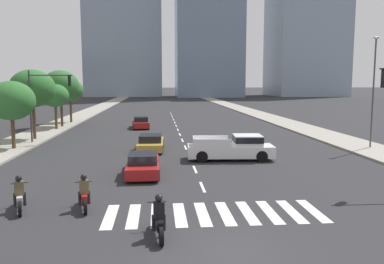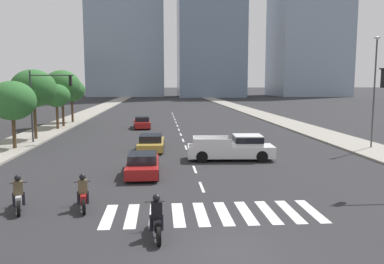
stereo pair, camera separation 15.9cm
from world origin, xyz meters
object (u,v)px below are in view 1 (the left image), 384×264
Objects in this scene: pickup_truck at (235,148)px; street_tree_third at (55,96)px; street_lamp_east at (374,85)px; sedan_gold_0 at (151,143)px; motorcycle_lead at (20,197)px; street_tree_nearest at (11,101)px; sedan_red_2 at (141,123)px; traffic_signal_far at (45,94)px; sedan_red_1 at (143,165)px; street_tree_second at (32,89)px; street_tree_fifth at (70,90)px; motorcycle_third at (84,195)px; street_tree_fourth at (61,86)px; motorcycle_trailing at (159,220)px.

street_tree_third is at bearing 135.56° from pickup_truck.
pickup_truck is 24.32m from street_tree_third.
sedan_gold_0 is at bearing 176.78° from street_lamp_east.
street_tree_nearest is (-5.43, 14.88, 3.20)m from motorcycle_lead.
traffic_signal_far is at bearing 140.32° from sedan_red_2.
street_lamp_east is 1.75× the size of street_tree_third.
street_lamp_east is (17.31, 7.08, 4.41)m from sedan_red_1.
street_tree_second is at bearing 61.41° from sedan_gold_0.
street_lamp_east is at bearing -38.82° from street_tree_fifth.
street_lamp_east is (25.80, -4.98, 0.78)m from traffic_signal_far.
traffic_signal_far is at bearing -80.27° from street_tree_third.
street_tree_second is (-1.67, 2.09, 0.42)m from traffic_signal_far.
street_tree_second is at bearing 128.57° from traffic_signal_far.
motorcycle_third reaches higher than sedan_red_2.
street_tree_fourth is (-1.67, 12.32, 0.58)m from traffic_signal_far.
sedan_red_2 is at bearing 113.98° from pickup_truck.
street_tree_nearest is at bearing 165.98° from pickup_truck.
sedan_gold_0 is 8.04m from sedan_red_1.
pickup_truck is 17.18m from street_tree_nearest.
street_lamp_east is (17.02, -0.96, 4.42)m from sedan_gold_0.
pickup_truck is 0.69× the size of street_lamp_east.
motorcycle_third is at bearing -73.93° from street_tree_third.
traffic_signal_far is at bearing -6.06° from motorcycle_lead.
sedan_gold_0 is 0.94× the size of street_tree_nearest.
traffic_signal_far reaches higher than sedan_red_2.
motorcycle_trailing is 23.49m from street_lamp_east.
motorcycle_trailing is 23.41m from traffic_signal_far.
motorcycle_third is at bearing -146.24° from street_lamp_east.
motorcycle_trailing is 9.14m from sedan_red_1.
motorcycle_trailing is 17.14m from sedan_gold_0.
motorcycle_lead is 6.41m from motorcycle_trailing.
sedan_red_2 reaches higher than sedan_red_1.
motorcycle_trailing is 32.94m from street_tree_third.
street_tree_fourth is at bearing 131.76° from pickup_truck.
traffic_signal_far is 0.97× the size of street_tree_second.
street_tree_third is at bearing 90.00° from street_tree_nearest.
sedan_red_1 is 1.01× the size of sedan_red_2.
motorcycle_trailing is at bearing -70.37° from street_tree_third.
sedan_gold_0 is at bearing -22.62° from motorcycle_third.
street_tree_third is at bearing 151.84° from street_lamp_east.
street_tree_second is at bearing -90.00° from street_tree_fourth.
street_tree_nearest is at bearing -90.00° from street_tree_third.
sedan_red_1 reaches higher than sedan_gold_0.
sedan_red_1 is 0.76× the size of traffic_signal_far.
sedan_gold_0 is 10.32m from traffic_signal_far.
street_tree_fifth is at bearing 141.18° from street_lamp_east.
sedan_red_2 is (-7.06, 19.09, -0.21)m from pickup_truck.
street_tree_second reaches higher than sedan_red_1.
street_tree_third is 0.76× the size of street_tree_fourth.
traffic_signal_far is (-8.50, 12.06, 3.63)m from sedan_red_1.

